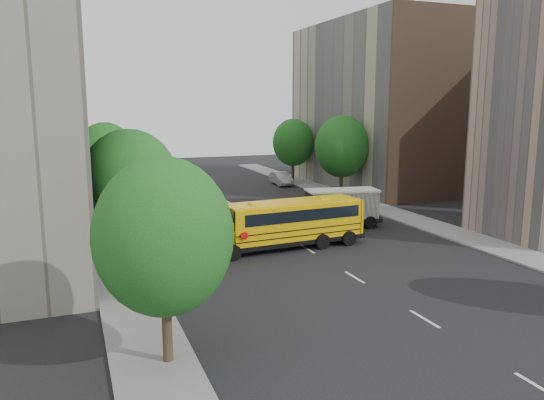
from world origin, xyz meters
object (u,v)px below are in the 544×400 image
street_tree_2 (106,157)px  street_tree_5 (293,143)px  street_tree_0 (164,237)px  street_tree_1 (130,186)px  parked_car_0 (169,277)px  parked_car_5 (281,178)px  safari_truck (336,207)px  street_tree_4 (342,147)px  parked_car_4 (338,195)px  school_bus (282,222)px  parked_car_1 (136,222)px

street_tree_2 → street_tree_5: street_tree_2 is taller
street_tree_0 → street_tree_1: size_ratio=0.94×
parked_car_0 → parked_car_5: size_ratio=0.86×
street_tree_1 → street_tree_5: bearing=53.7°
safari_truck → parked_car_0: bearing=-137.4°
street_tree_1 → parked_car_5: size_ratio=1.77×
street_tree_4 → parked_car_4: size_ratio=1.81×
parked_car_0 → parked_car_4: parked_car_4 is taller
parked_car_0 → parked_car_4: 26.49m
school_bus → parked_car_4: bearing=45.8°
safari_truck → parked_car_0: safari_truck is taller
street_tree_0 → parked_car_1: bearing=86.2°
street_tree_1 → safari_truck: bearing=24.0°
street_tree_4 → school_bus: street_tree_4 is taller
street_tree_0 → safari_truck: (15.67, 16.99, -3.13)m
parked_car_5 → school_bus: bearing=-108.2°
parked_car_0 → parked_car_1: 13.23m
street_tree_4 → school_bus: (-12.47, -15.20, -3.35)m
street_tree_0 → parked_car_4: 33.37m
school_bus → parked_car_4: size_ratio=2.49×
parked_car_4 → parked_car_5: (-0.80, 12.34, -0.03)m
parked_car_5 → parked_car_0: bearing=-117.3°
street_tree_4 → parked_car_5: size_ratio=1.81×
street_tree_0 → street_tree_5: size_ratio=0.99×
parked_car_4 → street_tree_2: bearing=179.5°
street_tree_0 → street_tree_2: bearing=90.0°
street_tree_5 → safari_truck: size_ratio=1.08×
school_bus → street_tree_2: bearing=117.9°
street_tree_2 → parked_car_4: size_ratio=1.72×
parked_car_0 → street_tree_2: bearing=-85.1°
street_tree_0 → street_tree_1: (0.00, 10.00, 0.31)m
street_tree_0 → school_bus: bearing=53.3°
street_tree_1 → safari_truck: (15.67, 6.99, -3.44)m
parked_car_4 → parked_car_5: size_ratio=1.00×
street_tree_4 → parked_car_4: (-1.40, -2.04, -4.31)m
street_tree_0 → street_tree_4: bearing=51.8°
parked_car_1 → school_bus: bearing=137.7°
school_bus → parked_car_0: bearing=-152.1°
safari_truck → parked_car_1: size_ratio=1.66×
street_tree_0 → street_tree_4: street_tree_4 is taller
street_tree_4 → parked_car_1: size_ratio=1.94×
parked_car_0 → parked_car_5: 35.70m
street_tree_0 → parked_car_1: street_tree_0 is taller
street_tree_4 → parked_car_5: street_tree_4 is taller
safari_truck → parked_car_4: (4.93, 8.97, -0.74)m
parked_car_0 → parked_car_1: parked_car_1 is taller
parked_car_5 → street_tree_0: bearing=-113.6°
parked_car_4 → school_bus: bearing=-124.9°
street_tree_5 → parked_car_5: 4.84m
school_bus → safari_truck: 7.43m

